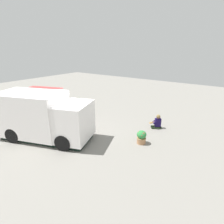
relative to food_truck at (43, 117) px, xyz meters
name	(u,v)px	position (x,y,z in m)	size (l,w,h in m)	color
ground_plane	(72,136)	(-0.90, 1.06, -1.19)	(40.00, 40.00, 0.00)	gray
food_truck	(43,117)	(0.00, 0.00, 0.00)	(3.53, 5.27, 2.47)	white
person_customer	(157,123)	(-4.68, 4.47, -0.83)	(0.70, 0.75, 0.87)	black
planter_flowering_near	(141,137)	(-2.43, 4.54, -0.83)	(0.48, 0.48, 0.70)	#AB7A53
planter_flowering_far	(79,103)	(-4.65, -2.11, -0.74)	(0.64, 0.64, 0.86)	#B47A51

